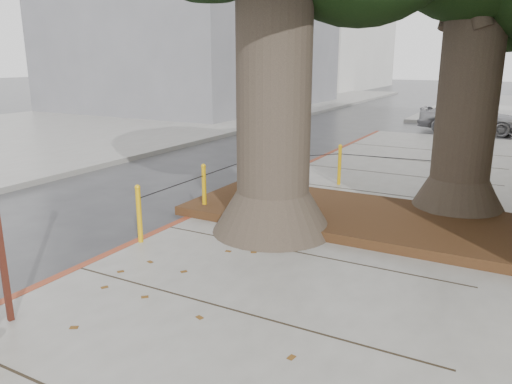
% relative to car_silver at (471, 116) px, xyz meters
% --- Properties ---
extents(ground, '(140.00, 140.00, 0.00)m').
position_rel_car_silver_xyz_m(ground, '(-1.16, -17.88, -0.69)').
color(ground, '#28282B').
rests_on(ground, ground).
extents(sidewalk_opposite, '(14.00, 60.00, 0.15)m').
position_rel_car_silver_xyz_m(sidewalk_opposite, '(-15.16, -7.88, -0.61)').
color(sidewalk_opposite, slate).
rests_on(sidewalk_opposite, ground).
extents(curb_red, '(0.14, 26.00, 0.16)m').
position_rel_car_silver_xyz_m(curb_red, '(-3.16, -15.38, -0.61)').
color(curb_red, maroon).
rests_on(curb_red, ground).
extents(planter_bed, '(6.40, 2.60, 0.16)m').
position_rel_car_silver_xyz_m(planter_bed, '(-0.26, -13.98, -0.46)').
color(planter_bed, black).
rests_on(planter_bed, sidewalk_main).
extents(building_far_grey, '(12.00, 16.00, 12.00)m').
position_rel_car_silver_xyz_m(building_far_grey, '(-16.16, 4.12, 5.31)').
color(building_far_grey, slate).
rests_on(building_far_grey, ground).
extents(building_far_white, '(12.00, 18.00, 15.00)m').
position_rel_car_silver_xyz_m(building_far_white, '(-18.16, 27.12, 6.81)').
color(building_far_white, silver).
rests_on(building_far_white, ground).
extents(bollard_ring, '(3.79, 5.39, 0.95)m').
position_rel_car_silver_xyz_m(bollard_ring, '(-2.02, -13.50, -0.02)').
color(bollard_ring, '#D49F0B').
rests_on(bollard_ring, sidewalk_main).
extents(car_silver, '(4.12, 1.87, 1.37)m').
position_rel_car_silver_xyz_m(car_silver, '(0.00, 0.00, 0.00)').
color(car_silver, '#9D9DA2').
rests_on(car_silver, ground).
extents(car_dark, '(1.87, 3.98, 1.12)m').
position_rel_car_silver_xyz_m(car_dark, '(-12.35, 0.16, -0.12)').
color(car_dark, black).
rests_on(car_dark, ground).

